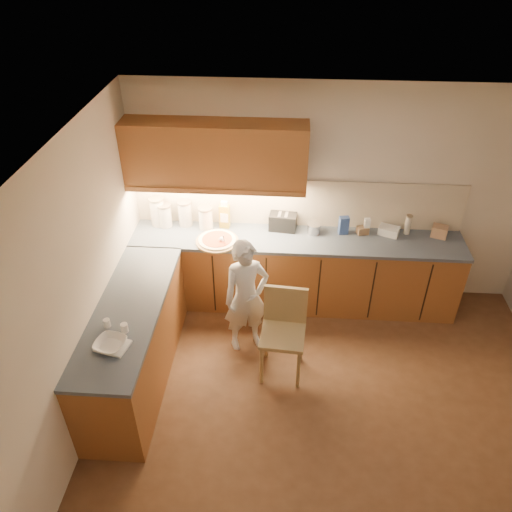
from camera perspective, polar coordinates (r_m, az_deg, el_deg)
name	(u,v)px	position (r m, az deg, el deg)	size (l,w,h in m)	color
room	(350,279)	(3.87, 10.64, -2.56)	(4.54, 4.50, 2.62)	#54331C
l_counter	(245,292)	(5.59, -1.23, -4.18)	(3.77, 2.62, 0.92)	#985B2C
backsplash	(298,203)	(5.76, 4.80, 6.05)	(3.75, 0.02, 0.58)	beige
upper_cabinets	(215,155)	(5.38, -4.68, 11.48)	(1.95, 0.36, 0.73)	#985B2C
pizza_on_board	(217,240)	(5.58, -4.44, 1.78)	(0.48, 0.48, 0.19)	tan
child	(246,297)	(5.21, -1.12, -4.69)	(0.49, 0.32, 1.33)	silver
wooden_chair	(284,326)	(5.04, 3.18, -8.03)	(0.47, 0.47, 0.97)	tan
mixing_bowl	(110,344)	(4.48, -16.32, -9.67)	(0.26, 0.26, 0.06)	white
canister_a	(157,211)	(5.91, -11.20, 5.03)	(0.17, 0.17, 0.35)	silver
canister_b	(165,215)	(5.89, -10.36, 4.60)	(0.16, 0.16, 0.28)	silver
canister_c	(185,213)	(5.86, -8.12, 4.88)	(0.17, 0.17, 0.31)	beige
canister_d	(206,218)	(5.78, -5.77, 4.36)	(0.17, 0.17, 0.27)	white
oil_jug	(225,215)	(5.78, -3.61, 4.66)	(0.12, 0.09, 0.34)	#AD9322
toaster	(283,222)	(5.76, 3.08, 3.92)	(0.33, 0.21, 0.20)	black
steel_pot	(314,228)	(5.74, 6.63, 3.16)	(0.16, 0.16, 0.12)	#ACABB0
blue_box	(344,225)	(5.76, 9.99, 3.48)	(0.11, 0.07, 0.21)	#304C92
card_box_a	(363,230)	(5.83, 12.10, 2.90)	(0.13, 0.09, 0.09)	#9F7C55
white_bottle	(367,226)	(5.81, 12.54, 3.33)	(0.06, 0.06, 0.19)	white
flat_pack	(389,231)	(5.89, 14.94, 2.81)	(0.22, 0.16, 0.09)	silver
tall_jar	(408,224)	(5.92, 16.97, 3.48)	(0.08, 0.08, 0.23)	beige
card_box_b	(439,231)	(6.01, 20.23, 2.66)	(0.17, 0.13, 0.13)	tan
dough_cloth	(113,346)	(4.49, -16.03, -9.83)	(0.26, 0.21, 0.02)	white
spice_jar_a	(107,323)	(4.67, -16.67, -7.35)	(0.06, 0.06, 0.08)	silver
spice_jar_b	(124,328)	(4.58, -14.81, -7.94)	(0.06, 0.06, 0.09)	white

